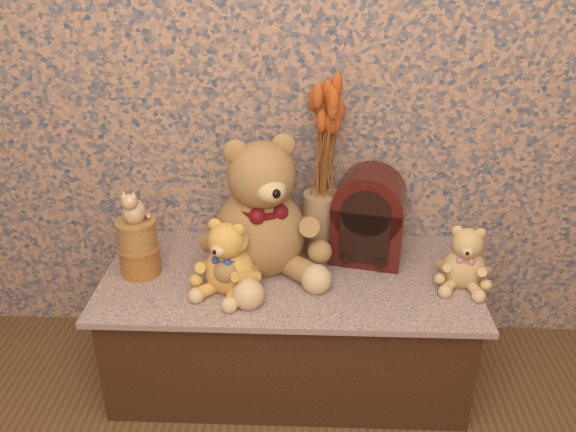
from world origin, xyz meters
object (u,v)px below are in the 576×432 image
biscuit_tin_lower (140,260)px  cat_figurine (133,204)px  teddy_medium (229,253)px  teddy_small (466,253)px  teddy_large (260,199)px  ceramic_vase (322,223)px  cathedral_radio (369,215)px

biscuit_tin_lower → cat_figurine: (0.00, 0.00, 0.20)m
teddy_medium → teddy_small: teddy_medium is taller
teddy_large → teddy_medium: bearing=-145.6°
teddy_medium → cat_figurine: (-0.31, 0.08, 0.12)m
teddy_large → teddy_medium: teddy_large is taller
teddy_medium → cat_figurine: bearing=-172.4°
ceramic_vase → cat_figurine: bearing=-163.9°
teddy_medium → ceramic_vase: bearing=64.5°
teddy_small → cat_figurine: size_ratio=1.86×
teddy_large → cathedral_radio: (0.36, 0.07, -0.09)m
ceramic_vase → teddy_large: bearing=-150.5°
cathedral_radio → cat_figurine: (-0.75, -0.13, 0.09)m
teddy_large → cathedral_radio: teddy_large is taller
teddy_large → teddy_small: bearing=-31.3°
biscuit_tin_lower → teddy_medium: bearing=-15.4°
cathedral_radio → biscuit_tin_lower: size_ratio=2.50×
ceramic_vase → biscuit_tin_lower: ceramic_vase is taller
cathedral_radio → biscuit_tin_lower: (-0.75, -0.13, -0.12)m
teddy_small → ceramic_vase: (-0.45, 0.20, -0.00)m
teddy_small → biscuit_tin_lower: (-1.05, 0.02, -0.06)m
teddy_medium → ceramic_vase: size_ratio=1.19×
teddy_medium → teddy_small: bearing=27.6°
ceramic_vase → cat_figurine: (-0.60, -0.17, 0.14)m
teddy_large → ceramic_vase: (0.20, 0.12, -0.14)m
ceramic_vase → teddy_medium: bearing=-138.5°
cathedral_radio → biscuit_tin_lower: bearing=-158.3°
teddy_large → biscuit_tin_lower: size_ratio=3.80×
teddy_small → biscuit_tin_lower: teddy_small is taller
biscuit_tin_lower → cat_figurine: 0.20m
teddy_large → biscuit_tin_lower: 0.45m
cathedral_radio → biscuit_tin_lower: cathedral_radio is taller
teddy_large → teddy_small: 0.67m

